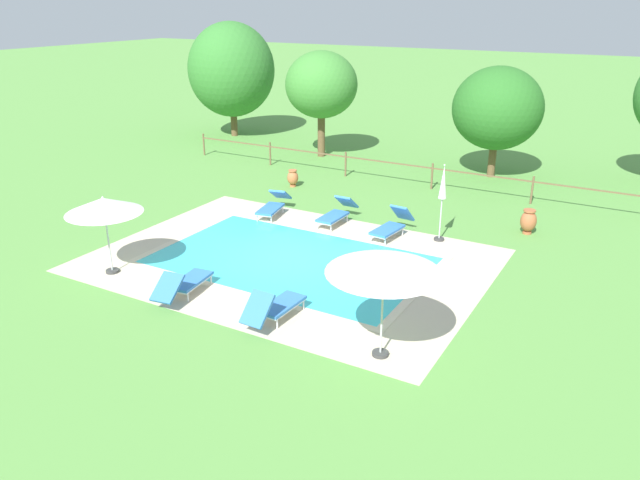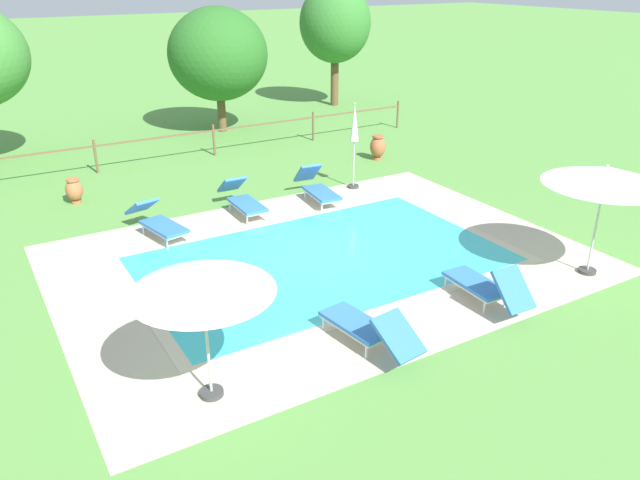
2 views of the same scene
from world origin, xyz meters
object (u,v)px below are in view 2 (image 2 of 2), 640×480
Objects in this scene: sun_lounger_north_far at (157,221)px; tree_far_west at (335,23)px; patio_umbrella_closed_row_west at (354,132)px; terracotta_urn_near_fence at (74,190)px; sun_lounger_north_end at (486,285)px; patio_umbrella_open_by_bench at (606,176)px; sun_lounger_south_near_corner at (243,199)px; patio_umbrella_open_foreground at (202,279)px; tree_east_mid at (218,54)px; terracotta_urn_by_tree at (378,147)px; sun_lounger_north_mid at (367,327)px; sun_lounger_north_near_steps at (318,187)px.

tree_far_west reaches higher than sun_lounger_north_far.
patio_umbrella_closed_row_west is 7.77m from terracotta_urn_near_fence.
sun_lounger_north_end is 0.79× the size of patio_umbrella_closed_row_west.
sun_lounger_south_near_corner is at bearing 124.60° from patio_umbrella_open_by_bench.
tree_east_mid reaches higher than patio_umbrella_open_foreground.
patio_umbrella_closed_row_west is at bearing -139.02° from terracotta_urn_by_tree.
sun_lounger_north_mid is 1.04× the size of sun_lounger_south_near_corner.
sun_lounger_north_mid is 3.16m from patio_umbrella_open_foreground.
sun_lounger_north_near_steps reaches higher than terracotta_urn_near_fence.
sun_lounger_north_end is 0.42× the size of tree_east_mid.
sun_lounger_north_near_steps is at bearing 48.73° from patio_umbrella_open_foreground.
terracotta_urn_near_fence is at bearing 150.82° from sun_lounger_north_near_steps.
sun_lounger_north_end is (4.29, -6.36, 0.02)m from sun_lounger_north_far.
sun_lounger_north_mid is 0.98× the size of sun_lounger_north_far.
patio_umbrella_open_by_bench is at bearing -55.40° from sun_lounger_south_near_corner.
patio_umbrella_open_by_bench reaches higher than patio_umbrella_open_foreground.
terracotta_urn_near_fence is at bearing 140.58° from sun_lounger_south_near_corner.
sun_lounger_north_far is 0.88× the size of patio_umbrella_open_by_bench.
sun_lounger_north_near_steps is 0.99× the size of sun_lounger_south_near_corner.
tree_far_west is (12.84, 17.07, 1.64)m from patio_umbrella_open_foreground.
sun_lounger_north_far is (-4.45, -0.11, -0.02)m from sun_lounger_north_near_steps.
sun_lounger_north_far is at bearing -137.28° from tree_far_west.
patio_umbrella_open_by_bench reaches higher than terracotta_urn_by_tree.
patio_umbrella_closed_row_west reaches higher than terracotta_urn_near_fence.
patio_umbrella_open_foreground is (-3.51, -6.64, 1.57)m from sun_lounger_south_near_corner.
patio_umbrella_open_foreground is at bearing 179.33° from sun_lounger_north_end.
patio_umbrella_closed_row_west is at bearing 99.46° from patio_umbrella_open_by_bench.
terracotta_urn_by_tree is (1.11, 9.02, -1.68)m from patio_umbrella_open_by_bench.
terracotta_urn_near_fence is at bearing 158.86° from patio_umbrella_closed_row_west.
sun_lounger_south_near_corner is 0.91× the size of patio_umbrella_open_foreground.
patio_umbrella_open_by_bench is 3.44× the size of terracotta_urn_near_fence.
tree_east_mid reaches higher than sun_lounger_north_far.
sun_lounger_north_end is 9.68m from terracotta_urn_by_tree.
sun_lounger_north_near_steps is at bearing -95.54° from tree_east_mid.
tree_east_mid reaches higher than sun_lounger_north_end.
sun_lounger_north_mid is 5.78m from patio_umbrella_open_by_bench.
tree_far_west is at bearing 75.11° from patio_umbrella_open_by_bench.
sun_lounger_south_near_corner is at bearing 83.37° from sun_lounger_north_mid.
sun_lounger_north_far is at bearing 137.34° from patio_umbrella_open_by_bench.
terracotta_urn_near_fence is 8.90m from tree_east_mid.
tree_far_west is (7.38, 17.14, 3.20)m from sun_lounger_north_end.
tree_east_mid is (2.95, 8.45, 2.51)m from sun_lounger_south_near_corner.
sun_lounger_north_far is 3.52m from terracotta_urn_near_fence.
patio_umbrella_open_by_bench is at bearing -42.66° from sun_lounger_north_far.
patio_umbrella_open_by_bench is at bearing -80.54° from patio_umbrella_closed_row_west.
patio_umbrella_open_foreground reaches higher than sun_lounger_north_mid.
sun_lounger_south_near_corner is at bearing -39.42° from terracotta_urn_near_fence.
patio_umbrella_open_foreground is 0.48× the size of tree_east_mid.
tree_far_west is (7.22, 10.67, 3.20)m from sun_lounger_north_near_steps.
sun_lounger_north_mid reaches higher than terracotta_urn_near_fence.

